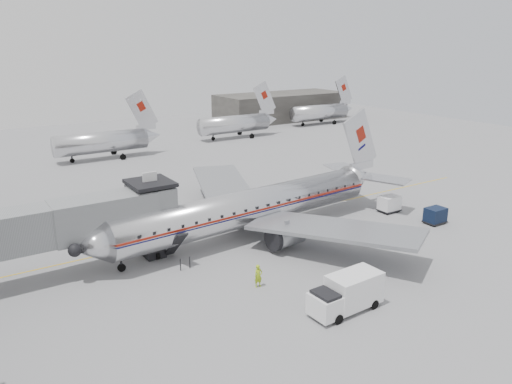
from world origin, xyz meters
The scene contains 12 objects.
ground centered at (0.00, 0.00, 0.00)m, with size 160.00×160.00×0.00m, color slate.
hangar centered at (45.00, 60.00, 3.00)m, with size 30.00×12.00×6.00m, color #33312F.
apron_line centered at (3.00, 6.00, 0.01)m, with size 0.15×60.00×0.01m, color gold.
jet_bridge centered at (-16.66, 3.67, 4.18)m, with size 21.00×6.20×7.10m.
distant_aircraft_near centered at (-1.79, 42.00, 2.73)m, with size 16.39×3.20×10.26m.
distant_aircraft_mid centered at (24.21, 46.00, 2.73)m, with size 16.39×3.20×10.26m.
distant_aircraft_far centered at (48.21, 50.00, 2.73)m, with size 16.39×3.20×10.26m.
airliner centered at (0.67, 3.05, 2.68)m, with size 33.76×31.18×10.67m.
service_van centered at (-1.94, -12.02, 1.30)m, with size 5.32×2.24×2.48m.
baggage_cart_navy centered at (17.02, -4.43, 0.86)m, with size 2.05×1.57×1.61m.
baggage_cart_white centered at (15.95, 0.56, 0.91)m, with size 2.21×1.71×1.70m.
ramp_worker centered at (-4.98, -6.00, 0.87)m, with size 0.63×0.42×1.73m, color #99BD16.
Camera 1 is at (-23.23, -33.58, 17.24)m, focal length 35.00 mm.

